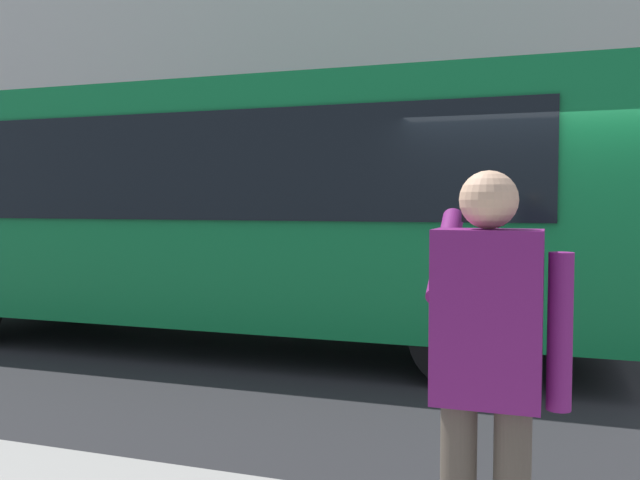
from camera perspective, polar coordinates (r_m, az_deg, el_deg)
ground_plane at (r=7.23m, az=18.22°, el=-10.84°), size 60.00×60.00×0.00m
red_bus at (r=8.33m, az=-8.09°, el=2.82°), size 9.05×2.54×3.08m
pedestrian_photographer at (r=2.69m, az=13.87°, el=-9.59°), size 0.53×0.52×1.70m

